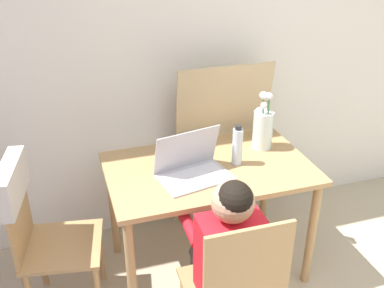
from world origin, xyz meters
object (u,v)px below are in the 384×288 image
at_px(person_seated, 226,246).
at_px(water_bottle, 237,146).
at_px(laptop, 191,166).
at_px(flower_vase, 263,127).
at_px(chair_spare, 33,217).

height_order(person_seated, water_bottle, person_seated).
xyz_separation_m(laptop, flower_vase, (0.50, 0.18, 0.08)).
xyz_separation_m(person_seated, laptop, (-0.01, 0.51, 0.14)).
bearing_deg(water_bottle, chair_spare, -178.98).
bearing_deg(person_seated, water_bottle, -115.82).
height_order(person_seated, flower_vase, flower_vase).
relative_size(chair_spare, laptop, 2.22).
distance_m(chair_spare, person_seated, 0.99).
bearing_deg(water_bottle, person_seated, -116.46).
bearing_deg(person_seated, laptop, -88.47).
bearing_deg(flower_vase, person_seated, -125.72).
xyz_separation_m(chair_spare, water_bottle, (1.11, 0.02, 0.22)).
xyz_separation_m(chair_spare, flower_vase, (1.34, 0.16, 0.25)).
distance_m(chair_spare, water_bottle, 1.14).
distance_m(laptop, flower_vase, 0.54).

